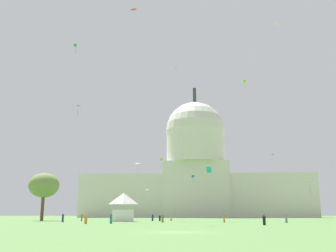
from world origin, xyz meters
TOP-DOWN VIEW (x-y plane):
  - ground_plane at (0.00, 0.00)m, footprint 800.00×800.00m
  - capitol_building at (2.62, 161.42)m, footprint 115.36×30.67m
  - event_tent at (-14.24, 51.59)m, footprint 5.32×5.70m
  - tree_west_near at (-36.60, 61.13)m, footprint 8.64×7.81m
  - person_teal_front_left at (-12.72, 31.71)m, footprint 0.44×0.44m
  - person_tan_lawn_far_right at (-3.97, 59.15)m, footprint 0.49×0.49m
  - person_grey_mid_center at (18.80, 39.85)m, footprint 0.58×0.58m
  - person_black_back_right at (-6.63, 58.42)m, footprint 0.57×0.57m
  - person_orange_lawn_far_left at (7.43, 42.13)m, footprint 0.47×0.47m
  - person_orange_near_tree_west at (-16.67, 30.07)m, footprint 0.66×0.66m
  - person_black_front_right at (11.95, 23.93)m, footprint 0.43×0.43m
  - person_olive_edge_west at (-24.63, 55.08)m, footprint 0.36×0.36m
  - person_olive_near_tent at (-4.66, 42.34)m, footprint 0.48×0.48m
  - person_navy_mid_left at (-25.29, 43.73)m, footprint 0.51×0.51m
  - person_navy_edge_east at (-8.32, 58.02)m, footprint 0.59×0.59m
  - kite_white_high at (20.08, 41.35)m, footprint 1.04×0.71m
  - kite_yellow_high at (-3.80, 71.78)m, footprint 0.44×0.81m
  - kite_green_high at (-33.99, 71.33)m, footprint 0.94×0.92m
  - kite_lime_high at (20.30, 98.16)m, footprint 1.09×1.10m
  - kite_red_high at (-9.77, 34.12)m, footprint 1.42×1.11m
  - kite_gold_mid at (-8.48, 83.43)m, footprint 0.89×0.88m
  - kite_violet_mid at (-33.75, 76.09)m, footprint 1.41×1.63m
  - kite_cyan_high at (-3.98, 96.42)m, footprint 1.60×1.08m
  - kite_blue_low at (1.23, 120.38)m, footprint 1.14×1.14m
  - kite_turquoise_low at (5.01, 50.71)m, footprint 1.25×0.57m
  - kite_black_mid at (29.25, 102.89)m, footprint 1.16×1.32m
  - kite_pink_low at (-13.63, 67.85)m, footprint 1.35×0.79m
  - kite_magenta_low at (31.33, 66.67)m, footprint 1.67×1.32m
  - kite_orange_low at (22.29, 141.05)m, footprint 0.89×1.43m
  - kite_white_low at (-18.78, 134.33)m, footprint 1.35×0.90m

SIDE VIEW (x-z plane):
  - ground_plane at x=0.00m, z-range 0.00..0.00m
  - person_tan_lawn_far_right at x=-3.97m, z-range -0.08..1.43m
  - person_orange_near_tree_west at x=-16.67m, z-range -0.08..1.44m
  - person_orange_lawn_far_left at x=7.43m, z-range -0.06..1.42m
  - person_black_back_right at x=-6.63m, z-range -0.07..1.46m
  - person_olive_near_tent at x=-4.66m, z-range -0.08..1.46m
  - person_black_front_right at x=11.95m, z-range -0.08..1.47m
  - person_grey_mid_center at x=18.80m, z-range -0.08..1.56m
  - person_navy_edge_east at x=-8.32m, z-range -0.08..1.63m
  - person_teal_front_left at x=-12.72m, z-range -0.08..1.68m
  - person_navy_mid_left at x=-25.29m, z-range -0.07..1.73m
  - person_olive_edge_west at x=-24.63m, z-range -0.06..1.72m
  - event_tent at x=-14.24m, z-range 0.08..6.37m
  - tree_west_near at x=-36.60m, z-range 2.78..14.70m
  - kite_magenta_low at x=31.33m, z-range 7.75..10.84m
  - kite_turquoise_low at x=5.01m, z-range 10.58..12.02m
  - kite_white_low at x=-18.78m, z-range 9.96..12.99m
  - kite_pink_low at x=-13.63m, z-range 13.55..15.53m
  - kite_orange_low at x=22.29m, z-range 13.86..16.82m
  - kite_blue_low at x=1.23m, z-range 15.16..17.85m
  - kite_gold_mid at x=-8.48m, z-range 16.54..20.00m
  - kite_black_mid at x=29.25m, z-range 21.92..22.08m
  - capitol_building at x=2.62m, z-range -10.68..56.83m
  - kite_violet_mid at x=-33.75m, z-range 32.00..34.88m
  - kite_red_high at x=-9.77m, z-range 41.20..41.41m
  - kite_white_high at x=20.08m, z-range 40.88..41.94m
  - kite_yellow_high at x=-3.80m, z-range 43.26..44.14m
  - kite_lime_high at x=20.30m, z-range 46.77..50.28m
  - kite_green_high at x=-33.99m, z-range 50.40..53.49m
  - kite_cyan_high at x=-3.98m, z-range 51.90..54.58m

